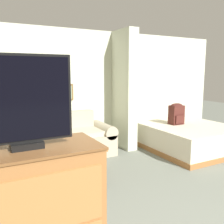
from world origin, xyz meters
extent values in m
cube|color=beige|center=(0.00, 4.03, 1.30)|extent=(7.62, 0.12, 2.60)
cube|color=slate|center=(0.00, 3.96, 0.03)|extent=(7.62, 0.02, 0.06)
cube|color=brown|center=(-0.45, 3.95, 1.27)|extent=(0.59, 0.02, 0.35)
cube|color=gray|center=(-0.45, 3.94, 1.27)|extent=(0.52, 0.01, 0.28)
cube|color=beige|center=(0.91, 3.60, 1.30)|extent=(0.24, 0.75, 2.60)
cube|color=tan|center=(-0.45, 3.51, 0.21)|extent=(1.35, 0.84, 0.43)
cube|color=tan|center=(-0.45, 3.83, 0.65)|extent=(1.35, 0.20, 0.45)
cube|color=tan|center=(-1.25, 3.51, 0.21)|extent=(0.25, 0.84, 0.43)
cylinder|color=tan|center=(-1.25, 3.51, 0.48)|extent=(0.28, 0.84, 0.28)
cube|color=tan|center=(0.34, 3.51, 0.21)|extent=(0.25, 0.84, 0.43)
cylinder|color=tan|center=(0.34, 3.51, 0.48)|extent=(0.28, 0.84, 0.28)
cube|color=#BAAF94|center=(-0.79, 3.46, 0.48)|extent=(0.65, 0.60, 0.10)
cube|color=#BAAF94|center=(-0.12, 3.46, 0.48)|extent=(0.65, 0.60, 0.10)
cube|color=#996033|center=(-0.53, 2.56, 0.43)|extent=(0.76, 0.48, 0.04)
cylinder|color=#996033|center=(-0.88, 2.36, 0.20)|extent=(0.04, 0.04, 0.41)
cylinder|color=#996033|center=(-0.19, 2.36, 0.20)|extent=(0.04, 0.04, 0.41)
cylinder|color=#996033|center=(-0.88, 2.76, 0.20)|extent=(0.04, 0.04, 0.41)
cylinder|color=#996033|center=(-0.19, 2.76, 0.20)|extent=(0.04, 0.04, 0.41)
cube|color=#996033|center=(-1.52, 3.56, 0.50)|extent=(0.37, 0.37, 0.04)
cylinder|color=#996033|center=(-1.67, 3.40, 0.24)|extent=(0.04, 0.04, 0.49)
cylinder|color=#996033|center=(-1.36, 3.40, 0.24)|extent=(0.04, 0.04, 0.49)
cylinder|color=#996033|center=(-1.67, 3.71, 0.24)|extent=(0.04, 0.04, 0.49)
cylinder|color=#996033|center=(-1.36, 3.71, 0.24)|extent=(0.04, 0.04, 0.49)
cylinder|color=tan|center=(-1.52, 3.56, 0.58)|extent=(0.13, 0.13, 0.11)
cylinder|color=tan|center=(-1.52, 3.56, 0.66)|extent=(0.02, 0.02, 0.06)
cone|color=white|center=(-1.52, 3.56, 0.79)|extent=(0.35, 0.35, 0.18)
cube|color=#996033|center=(-1.65, 0.77, 0.55)|extent=(1.11, 0.54, 1.10)
cube|color=brown|center=(-1.65, 0.77, 1.11)|extent=(1.13, 0.56, 0.02)
cube|color=#AB6C39|center=(-1.65, 0.50, 0.77)|extent=(1.01, 0.01, 0.44)
cube|color=black|center=(-1.65, 0.77, 1.14)|extent=(0.24, 0.16, 0.05)
cube|color=black|center=(-1.65, 0.77, 1.50)|extent=(0.72, 0.04, 0.66)
cube|color=black|center=(-1.65, 0.75, 1.50)|extent=(0.68, 0.01, 0.62)
cube|color=#996033|center=(2.07, 2.86, 0.05)|extent=(1.75, 2.10, 0.10)
cube|color=beige|center=(2.07, 2.86, 0.32)|extent=(1.71, 2.06, 0.44)
cube|color=white|center=(2.07, 3.67, 0.49)|extent=(1.59, 0.36, 0.10)
cube|color=#471E19|center=(1.90, 2.98, 0.75)|extent=(0.31, 0.20, 0.42)
cube|color=#471E19|center=(1.90, 2.87, 0.67)|extent=(0.23, 0.03, 0.19)
ellipsoid|color=#471E19|center=(1.90, 2.98, 0.96)|extent=(0.29, 0.19, 0.10)
camera|label=1|loc=(-1.94, -1.18, 1.70)|focal=40.00mm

